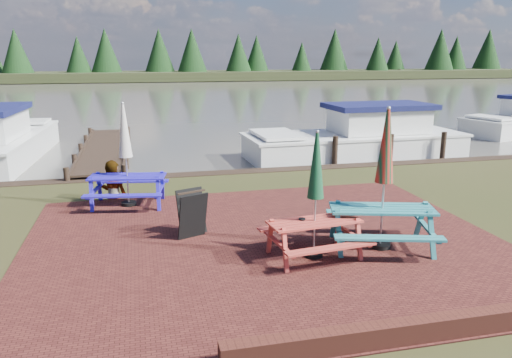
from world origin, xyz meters
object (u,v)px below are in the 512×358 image
Objects in this scene: chalkboard at (192,214)px; person at (111,161)px; jetty at (105,149)px; picnic_table_blue at (127,171)px; picnic_table_teal at (383,201)px; picnic_table_red at (315,215)px; boat_near at (359,141)px.

person reaches higher than chalkboard.
jetty is at bearing -63.03° from person.
person is at bearing 125.88° from picnic_table_blue.
picnic_table_red is (-1.34, -0.12, -0.12)m from picnic_table_teal.
chalkboard is 9.98m from boat_near.
jetty is at bearing 132.69° from picnic_table_teal.
picnic_table_red is 11.83m from jetty.
picnic_table_blue is 0.27× the size of jetty.
boat_near is (3.54, 8.67, -0.47)m from picnic_table_teal.
person is (-3.60, 4.73, 0.17)m from picnic_table_red.
chalkboard is (-1.97, 1.52, -0.31)m from picnic_table_red.
jetty is 4.76× the size of person.
jetty is (-4.15, 11.06, -0.67)m from picnic_table_red.
boat_near is at bearing 54.08° from picnic_table_red.
picnic_table_teal reaches higher than picnic_table_blue.
person is at bearing 153.00° from picnic_table_teal.
picnic_table_red is 0.25× the size of jetty.
person is (-4.94, 4.61, 0.04)m from picnic_table_teal.
picnic_table_blue is 9.44m from boat_near.
picnic_table_teal is 1.36× the size of person.
picnic_table_teal is 3.63m from chalkboard.
picnic_table_blue reaches higher than jetty.
picnic_table_red is at bearing -158.97° from picnic_table_teal.
jetty is 9.32m from boat_near.
person is (-0.38, 0.79, 0.10)m from picnic_table_blue.
person is at bearing -85.00° from jetty.
picnic_table_blue is (-4.56, 3.82, -0.06)m from picnic_table_teal.
picnic_table_red is 0.93× the size of picnic_table_blue.
chalkboard is 9.78m from jetty.
person is (-1.63, 3.20, 0.48)m from chalkboard.
jetty is at bearing 81.69° from chalkboard.
boat_near reaches higher than chalkboard.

